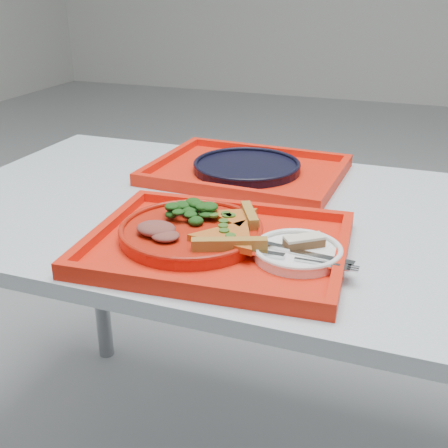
% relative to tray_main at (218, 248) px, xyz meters
% --- Properties ---
extents(table, '(1.60, 0.80, 0.75)m').
position_rel_tray_main_xyz_m(table, '(0.11, 0.20, -0.08)').
color(table, '#9BA4AE').
rests_on(table, ground).
extents(tray_main, '(0.48, 0.38, 0.01)m').
position_rel_tray_main_xyz_m(tray_main, '(0.00, 0.00, 0.00)').
color(tray_main, red).
rests_on(tray_main, table).
extents(tray_far, '(0.46, 0.37, 0.01)m').
position_rel_tray_main_xyz_m(tray_far, '(-0.08, 0.41, 0.00)').
color(tray_far, red).
rests_on(tray_far, table).
extents(dinner_plate, '(0.26, 0.26, 0.02)m').
position_rel_tray_main_xyz_m(dinner_plate, '(-0.05, 0.01, 0.02)').
color(dinner_plate, '#AF1B0B').
rests_on(dinner_plate, tray_main).
extents(side_plate, '(0.15, 0.15, 0.01)m').
position_rel_tray_main_xyz_m(side_plate, '(0.15, 0.00, 0.01)').
color(side_plate, white).
rests_on(side_plate, tray_main).
extents(navy_plate, '(0.26, 0.26, 0.02)m').
position_rel_tray_main_xyz_m(navy_plate, '(-0.08, 0.41, 0.01)').
color(navy_plate, black).
rests_on(navy_plate, tray_far).
extents(pizza_slice_a, '(0.17, 0.18, 0.02)m').
position_rel_tray_main_xyz_m(pizza_slice_a, '(0.03, -0.01, 0.03)').
color(pizza_slice_a, orange).
rests_on(pizza_slice_a, dinner_plate).
extents(pizza_slice_b, '(0.14, 0.13, 0.02)m').
position_rel_tray_main_xyz_m(pizza_slice_b, '(0.01, 0.07, 0.03)').
color(pizza_slice_b, orange).
rests_on(pizza_slice_b, dinner_plate).
extents(salad_heap, '(0.08, 0.07, 0.04)m').
position_rel_tray_main_xyz_m(salad_heap, '(-0.08, 0.06, 0.04)').
color(salad_heap, black).
rests_on(salad_heap, dinner_plate).
extents(meat_portion, '(0.07, 0.06, 0.02)m').
position_rel_tray_main_xyz_m(meat_portion, '(-0.10, -0.03, 0.03)').
color(meat_portion, brown).
rests_on(meat_portion, dinner_plate).
extents(dessert_bar, '(0.07, 0.06, 0.02)m').
position_rel_tray_main_xyz_m(dessert_bar, '(0.15, 0.02, 0.03)').
color(dessert_bar, '#51311B').
rests_on(dessert_bar, side_plate).
extents(knife, '(0.19, 0.04, 0.01)m').
position_rel_tray_main_xyz_m(knife, '(0.15, -0.01, 0.02)').
color(knife, silver).
rests_on(knife, side_plate).
extents(fork, '(0.19, 0.02, 0.01)m').
position_rel_tray_main_xyz_m(fork, '(0.15, -0.04, 0.02)').
color(fork, silver).
rests_on(fork, side_plate).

